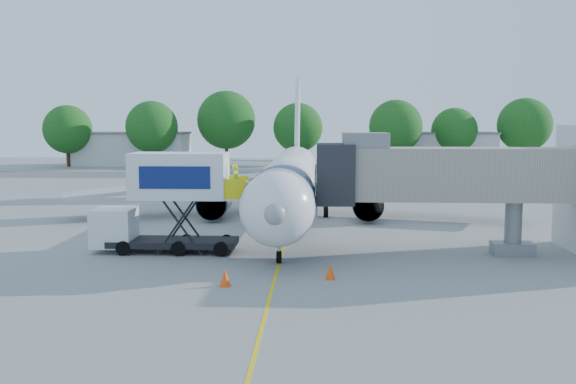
{
  "coord_description": "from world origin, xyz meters",
  "views": [
    {
      "loc": [
        1.92,
        -41.59,
        7.31
      ],
      "look_at": [
        0.28,
        -5.42,
        3.2
      ],
      "focal_mm": 40.0,
      "sensor_mm": 36.0,
      "label": 1
    }
  ],
  "objects_px": {
    "jet_bridge": "(430,175)",
    "catering_hiloader": "(168,203)",
    "aircraft": "(290,180)",
    "ground_tug": "(335,275)"
  },
  "relations": [
    {
      "from": "jet_bridge",
      "to": "catering_hiloader",
      "type": "relative_size",
      "value": 1.64
    },
    {
      "from": "catering_hiloader",
      "to": "jet_bridge",
      "type": "bearing_deg",
      "value": 0.01
    },
    {
      "from": "aircraft",
      "to": "ground_tug",
      "type": "height_order",
      "value": "aircraft"
    },
    {
      "from": "catering_hiloader",
      "to": "ground_tug",
      "type": "height_order",
      "value": "catering_hiloader"
    },
    {
      "from": "aircraft",
      "to": "catering_hiloader",
      "type": "xyz_separation_m",
      "value": [
        -6.27,
        -11.12,
        -0.19
      ]
    },
    {
      "from": "ground_tug",
      "to": "jet_bridge",
      "type": "bearing_deg",
      "value": 71.91
    },
    {
      "from": "jet_bridge",
      "to": "catering_hiloader",
      "type": "height_order",
      "value": "jet_bridge"
    },
    {
      "from": "jet_bridge",
      "to": "ground_tug",
      "type": "distance_m",
      "value": 10.37
    },
    {
      "from": "aircraft",
      "to": "jet_bridge",
      "type": "relative_size",
      "value": 2.71
    },
    {
      "from": "aircraft",
      "to": "jet_bridge",
      "type": "bearing_deg",
      "value": -54.3
    }
  ]
}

